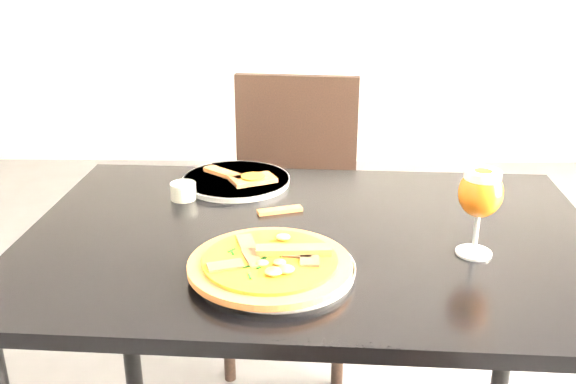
{
  "coord_description": "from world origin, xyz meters",
  "views": [
    {
      "loc": [
        -0.05,
        -0.89,
        1.32
      ],
      "look_at": [
        -0.07,
        0.36,
        0.83
      ],
      "focal_mm": 40.0,
      "sensor_mm": 36.0,
      "label": 1
    }
  ],
  "objects_px": {
    "dining_table": "(311,271)",
    "pizza": "(271,263)",
    "chair_far": "(292,209)",
    "beer_glass": "(481,193)"
  },
  "relations": [
    {
      "from": "chair_far",
      "to": "beer_glass",
      "type": "bearing_deg",
      "value": -59.34
    },
    {
      "from": "chair_far",
      "to": "beer_glass",
      "type": "distance_m",
      "value": 0.95
    },
    {
      "from": "pizza",
      "to": "beer_glass",
      "type": "relative_size",
      "value": 1.7
    },
    {
      "from": "dining_table",
      "to": "pizza",
      "type": "distance_m",
      "value": 0.23
    },
    {
      "from": "dining_table",
      "to": "pizza",
      "type": "bearing_deg",
      "value": -109.69
    },
    {
      "from": "chair_far",
      "to": "pizza",
      "type": "bearing_deg",
      "value": -85.85
    },
    {
      "from": "pizza",
      "to": "dining_table",
      "type": "bearing_deg",
      "value": 67.14
    },
    {
      "from": "dining_table",
      "to": "pizza",
      "type": "relative_size",
      "value": 4.13
    },
    {
      "from": "dining_table",
      "to": "pizza",
      "type": "height_order",
      "value": "pizza"
    },
    {
      "from": "dining_table",
      "to": "chair_far",
      "type": "xyz_separation_m",
      "value": [
        -0.05,
        0.7,
        -0.15
      ]
    }
  ]
}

